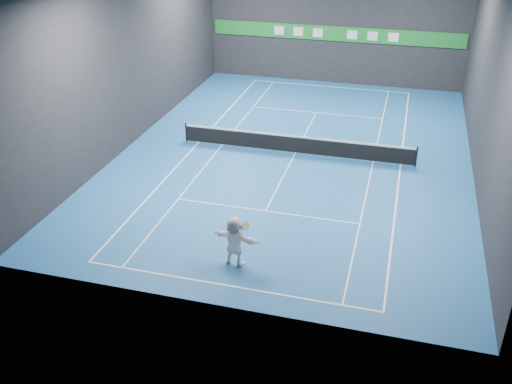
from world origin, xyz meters
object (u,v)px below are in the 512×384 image
(player, at_px, (235,241))
(tennis_ball, at_px, (230,197))
(tennis_net, at_px, (296,144))
(tennis_racket, at_px, (245,227))

(player, distance_m, tennis_ball, 1.76)
(tennis_ball, height_order, tennis_net, tennis_ball)
(player, xyz_separation_m, tennis_ball, (-0.19, 0.19, 1.74))
(tennis_net, relative_size, tennis_racket, 22.58)
(player, relative_size, tennis_ball, 31.91)
(player, distance_m, tennis_racket, 0.76)
(tennis_ball, bearing_deg, player, -44.36)
(player, xyz_separation_m, tennis_net, (0.13, 10.52, -0.47))
(tennis_net, bearing_deg, tennis_racket, -88.60)
(tennis_ball, bearing_deg, tennis_net, 88.21)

